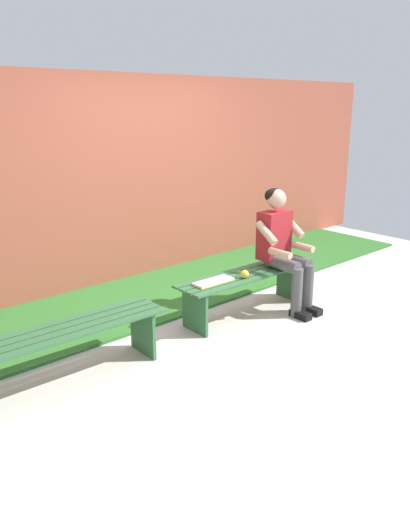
% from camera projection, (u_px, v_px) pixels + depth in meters
% --- Properties ---
extents(ground_plane, '(10.00, 7.00, 0.04)m').
position_uv_depth(ground_plane, '(250.00, 389.00, 3.84)').
color(ground_plane, beige).
extents(grass_strip, '(9.00, 1.85, 0.03)m').
position_uv_depth(grass_strip, '(98.00, 301.00, 5.46)').
color(grass_strip, '#2D6B28').
rests_on(grass_strip, ground).
extents(brick_wall, '(9.50, 0.24, 2.40)m').
position_uv_depth(brick_wall, '(104.00, 182.00, 5.82)').
color(brick_wall, '#9E4C38').
rests_on(brick_wall, ground).
extents(bench_near, '(1.58, 0.43, 0.44)m').
position_uv_depth(bench_near, '(246.00, 283.00, 5.08)').
color(bench_near, '#2D6038').
rests_on(bench_near, ground).
extents(bench_far, '(1.62, 0.43, 0.44)m').
position_uv_depth(bench_far, '(66.00, 341.00, 3.84)').
color(bench_far, '#2D6038').
rests_on(bench_far, ground).
extents(person_seated, '(0.50, 0.69, 1.24)m').
position_uv_depth(person_seated, '(283.00, 244.00, 5.17)').
color(person_seated, maroon).
rests_on(person_seated, ground).
extents(apple, '(0.08, 0.08, 0.08)m').
position_uv_depth(apple, '(245.00, 274.00, 4.90)').
color(apple, gold).
rests_on(apple, bench_near).
extents(book_open, '(0.42, 0.17, 0.02)m').
position_uv_depth(book_open, '(213.00, 282.00, 4.78)').
color(book_open, white).
rests_on(book_open, bench_near).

